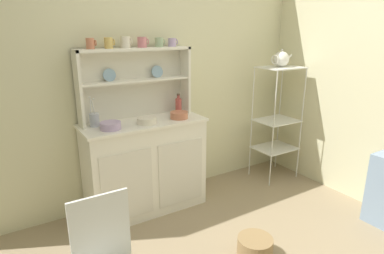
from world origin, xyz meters
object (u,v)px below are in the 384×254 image
bowl_mixing_large (110,126)px  hutch_cabinet (145,165)px  cup_terracotta_0 (90,43)px  porcelain_teapot (281,59)px  utensil_jar (94,119)px  floor_basket (255,247)px  jam_bottle (178,105)px  hutch_shelf_unit (134,77)px  bakers_rack (277,112)px

bowl_mixing_large → hutch_cabinet: bearing=12.9°
cup_terracotta_0 → porcelain_teapot: (1.91, -0.23, -0.19)m
utensil_jar → bowl_mixing_large: bearing=-60.5°
utensil_jar → porcelain_teapot: (1.94, -0.19, 0.42)m
cup_terracotta_0 → porcelain_teapot: size_ratio=0.34×
floor_basket → bowl_mixing_large: bowl_mixing_large is taller
jam_bottle → utensil_jar: (-0.81, -0.01, -0.02)m
hutch_shelf_unit → bowl_mixing_large: (-0.32, -0.24, -0.34)m
jam_bottle → bakers_rack: bearing=-9.8°
cup_terracotta_0 → bakers_rack: bearing=-6.9°
utensil_jar → cup_terracotta_0: bearing=52.6°
floor_basket → jam_bottle: bearing=90.0°
jam_bottle → bowl_mixing_large: bearing=-167.6°
hutch_shelf_unit → floor_basket: hutch_shelf_unit is taller
hutch_cabinet → floor_basket: (0.40, -1.06, -0.36)m
cup_terracotta_0 → bowl_mixing_large: 0.67m
hutch_cabinet → porcelain_teapot: (1.53, -0.11, 0.89)m
bakers_rack → porcelain_teapot: bearing=180.0°
hutch_shelf_unit → porcelain_teapot: (1.53, -0.27, 0.11)m
hutch_cabinet → porcelain_teapot: 1.78m
hutch_cabinet → utensil_jar: size_ratio=4.32×
bowl_mixing_large → bakers_rack: bearing=-1.1°
bowl_mixing_large → jam_bottle: size_ratio=0.89×
hutch_shelf_unit → bakers_rack: bearing=-10.1°
cup_terracotta_0 → utensil_jar: (-0.03, -0.04, -0.61)m
bakers_rack → jam_bottle: bearing=170.2°
hutch_cabinet → floor_basket: bearing=-69.1°
hutch_shelf_unit → cup_terracotta_0: cup_terracotta_0 is taller
bakers_rack → floor_basket: 1.63m
bowl_mixing_large → hutch_shelf_unit: bearing=36.5°
hutch_shelf_unit → porcelain_teapot: size_ratio=4.05×
porcelain_teapot → utensil_jar: bearing=174.5°
hutch_cabinet → porcelain_teapot: porcelain_teapot is taller
floor_basket → bowl_mixing_large: bearing=126.3°
bakers_rack → porcelain_teapot: size_ratio=4.98×
hutch_shelf_unit → bowl_mixing_large: 0.52m
hutch_shelf_unit → floor_basket: size_ratio=3.86×
bakers_rack → cup_terracotta_0: cup_terracotta_0 is taller
floor_basket → porcelain_teapot: bearing=39.9°
bakers_rack → floor_basket: (-1.13, -0.95, -0.69)m
floor_basket → cup_terracotta_0: (-0.77, 1.18, 1.45)m
hutch_cabinet → jam_bottle: 0.64m
hutch_cabinet → hutch_shelf_unit: 0.80m
jam_bottle → porcelain_teapot: bearing=-9.8°
floor_basket → jam_bottle: jam_bottle is taller
cup_terracotta_0 → bowl_mixing_large: cup_terracotta_0 is taller
bowl_mixing_large → utensil_jar: size_ratio=0.67×
hutch_shelf_unit → cup_terracotta_0: 0.48m
bakers_rack → utensil_jar: size_ratio=4.95×
hutch_cabinet → bowl_mixing_large: (-0.32, -0.07, 0.45)m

